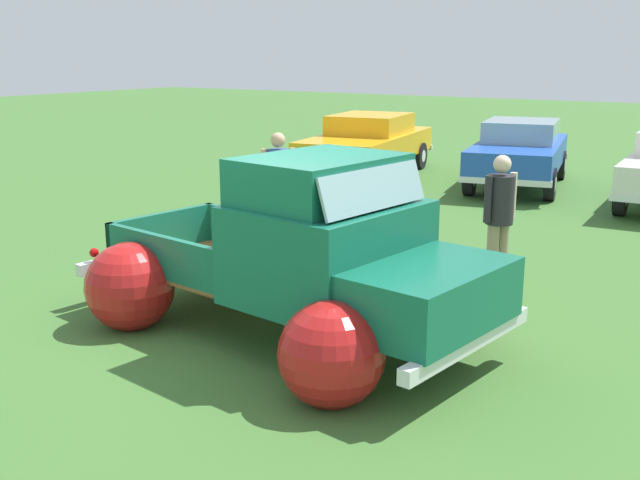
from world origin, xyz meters
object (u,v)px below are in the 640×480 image
at_px(show_car_0, 368,142).
at_px(spectator_0, 278,181).
at_px(show_car_1, 519,151).
at_px(spectator_1, 499,213).
at_px(vintage_pickup_truck, 308,270).

height_order(show_car_0, spectator_0, spectator_0).
relative_size(show_car_1, spectator_1, 2.78).
xyz_separation_m(show_car_1, spectator_1, (2.19, -7.20, 0.17)).
relative_size(vintage_pickup_truck, spectator_1, 2.90).
distance_m(show_car_1, spectator_0, 7.03).
distance_m(spectator_0, spectator_1, 3.63).
bearing_deg(spectator_0, show_car_1, 119.64).
bearing_deg(spectator_0, show_car_0, 149.45).
xyz_separation_m(spectator_0, spectator_1, (3.62, -0.31, -0.02)).
bearing_deg(show_car_0, spectator_1, 30.94).
bearing_deg(vintage_pickup_truck, show_car_0, 124.05).
distance_m(vintage_pickup_truck, spectator_0, 4.14).
xyz_separation_m(vintage_pickup_truck, show_car_0, (-4.78, 9.60, 0.03)).
distance_m(vintage_pickup_truck, spectator_1, 2.99).
bearing_deg(spectator_1, vintage_pickup_truck, 93.83).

